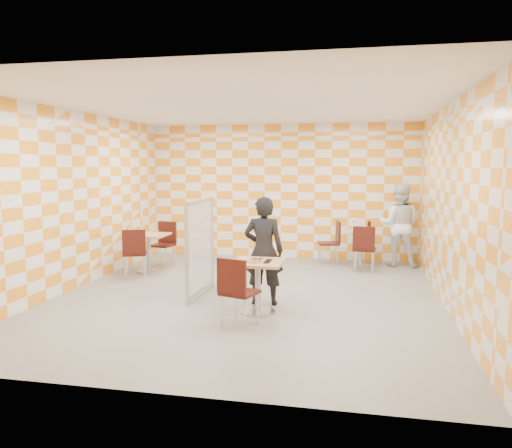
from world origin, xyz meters
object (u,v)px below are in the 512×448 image
at_px(man_dark, 264,251).
at_px(sport_bottle, 354,226).
at_px(chair_second_side, 333,239).
at_px(chair_empty_near, 135,249).
at_px(man_white, 399,225).
at_px(chair_empty_far, 165,240).
at_px(soda_bottle, 369,226).
at_px(main_table, 258,278).
at_px(chair_second_front, 364,245).
at_px(chair_main_front, 236,287).
at_px(empty_table, 149,246).
at_px(second_table, 361,242).
at_px(partition, 200,246).

height_order(man_dark, sport_bottle, man_dark).
height_order(chair_second_side, chair_empty_near, same).
bearing_deg(sport_bottle, man_white, 13.00).
xyz_separation_m(chair_empty_far, man_white, (4.76, 0.99, 0.32)).
relative_size(sport_bottle, soda_bottle, 0.87).
bearing_deg(main_table, chair_second_front, 63.58).
bearing_deg(chair_main_front, chair_second_front, 66.33).
bearing_deg(chair_empty_far, soda_bottle, 10.06).
xyz_separation_m(empty_table, soda_bottle, (4.25, 1.34, 0.34)).
bearing_deg(chair_second_side, main_table, -103.03).
xyz_separation_m(second_table, chair_second_front, (0.05, -0.59, 0.04)).
bearing_deg(chair_main_front, chair_empty_far, 123.71).
bearing_deg(chair_empty_far, man_dark, -43.50).
distance_m(chair_empty_far, sport_bottle, 3.93).
distance_m(chair_second_side, sport_bottle, 0.52).
bearing_deg(chair_second_side, empty_table, -157.54).
bearing_deg(chair_second_side, second_table, -12.21).
distance_m(chair_second_side, soda_bottle, 0.81).
height_order(chair_main_front, partition, partition).
height_order(partition, soda_bottle, partition).
height_order(man_dark, man_white, man_white).
bearing_deg(man_white, chair_second_front, 58.56).
relative_size(man_white, sport_bottle, 8.64).
distance_m(empty_table, chair_second_front, 4.21).
height_order(chair_second_side, man_dark, man_dark).
height_order(chair_second_front, man_white, man_white).
height_order(main_table, man_dark, man_dark).
relative_size(second_table, chair_second_side, 0.81).
bearing_deg(partition, man_dark, -17.01).
xyz_separation_m(partition, sport_bottle, (2.40, 2.86, 0.05)).
bearing_deg(partition, sport_bottle, 49.96).
relative_size(empty_table, man_dark, 0.46).
relative_size(second_table, soda_bottle, 3.26).
xyz_separation_m(chair_second_front, man_white, (0.71, 0.86, 0.32)).
relative_size(main_table, man_white, 0.43).
distance_m(main_table, chair_main_front, 0.74).
relative_size(empty_table, soda_bottle, 3.26).
height_order(second_table, soda_bottle, soda_bottle).
xyz_separation_m(chair_main_front, sport_bottle, (1.43, 4.40, 0.29)).
distance_m(empty_table, chair_empty_far, 0.61).
bearing_deg(man_white, chair_second_side, 14.02).
distance_m(chair_empty_near, man_white, 5.35).
height_order(chair_second_side, soda_bottle, soda_bottle).
height_order(chair_second_side, partition, partition).
xyz_separation_m(main_table, sport_bottle, (1.29, 3.67, 0.33)).
bearing_deg(empty_table, chair_second_side, 22.46).
xyz_separation_m(partition, man_dark, (1.11, -0.34, 0.03)).
height_order(chair_second_side, sport_bottle, sport_bottle).
bearing_deg(main_table, second_table, 68.17).
bearing_deg(man_dark, main_table, 88.93).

